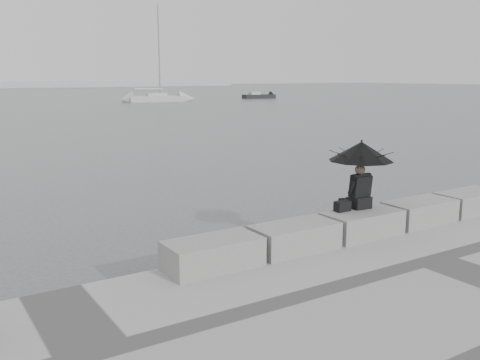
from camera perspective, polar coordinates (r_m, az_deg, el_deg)
ground at (r=11.41m, az=11.14°, el=-7.70°), size 360.00×360.00×0.00m
stone_block_far_left at (r=8.89m, az=-2.92°, el=-7.89°), size 1.60×0.80×0.50m
stone_block_left at (r=9.79m, az=5.82°, el=-6.12°), size 1.60×0.80×0.50m
stone_block_centre at (r=10.88m, az=12.91°, el=-4.57°), size 1.60×0.80×0.50m
stone_block_right at (r=12.12m, az=18.61°, el=-3.27°), size 1.60×0.80×0.50m
stone_block_far_right at (r=13.46m, az=23.20°, el=-2.19°), size 1.60×0.80×0.50m
seated_person at (r=10.89m, az=12.81°, el=2.32°), size 1.29×1.29×1.39m
bag at (r=10.74m, az=10.87°, el=-2.76°), size 0.32×0.18×0.20m
sailboat_right at (r=74.98m, az=-8.85°, el=8.65°), size 7.78×4.08×12.90m
small_motorboat at (r=85.08m, az=2.03°, el=8.92°), size 5.38×2.17×1.10m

